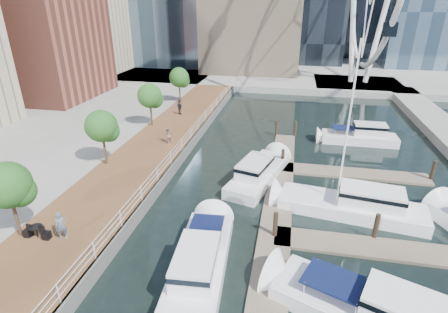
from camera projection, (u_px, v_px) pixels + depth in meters
name	position (u px, v px, depth m)	size (l,w,h in m)	color
boardwalk	(139.00, 166.00, 29.88)	(6.00, 60.00, 1.00)	brown
seawall	(173.00, 169.00, 29.34)	(0.25, 60.00, 1.00)	#595954
land_far	(285.00, 48.00, 106.24)	(200.00, 114.00, 1.00)	gray
pier	(357.00, 85.00, 58.92)	(14.00, 12.00, 1.00)	gray
railing	(171.00, 158.00, 28.94)	(0.10, 60.00, 1.05)	white
floating_docks	(355.00, 222.00, 22.35)	(16.00, 34.00, 2.60)	#6D6051
street_trees	(101.00, 126.00, 27.87)	(2.60, 42.60, 4.60)	#3F2B1C
pedestrian_near	(61.00, 226.00, 19.62)	(0.63, 0.41, 1.72)	#515C6C
pedestrian_mid	(167.00, 136.00, 33.17)	(0.72, 0.56, 1.48)	gray
pedestrian_far	(180.00, 107.00, 41.61)	(1.06, 0.44, 1.81)	#363944
moored_yachts	(351.00, 227.00, 22.68)	(21.98, 38.29, 11.50)	white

